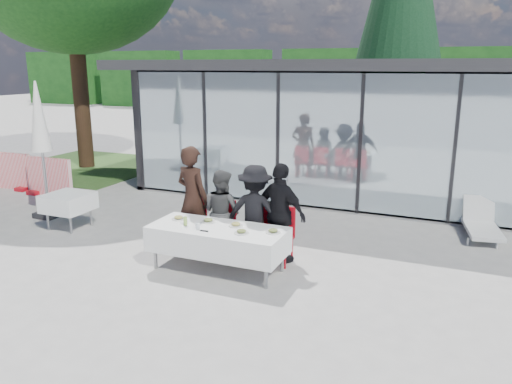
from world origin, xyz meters
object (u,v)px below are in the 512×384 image
diner_chair_b (222,224)px  plate_a (179,218)px  folded_eyeglasses (204,231)px  lounger (481,223)px  plate_c (236,225)px  diner_chair_a (194,220)px  diner_d (281,214)px  diner_c (255,212)px  juice_bottle (185,221)px  spare_table_left (68,202)px  diner_b (222,212)px  dining_table (218,239)px  plate_extra (242,232)px  market_umbrella (40,127)px  diner_a (193,198)px  diner_chair_c (255,229)px  plate_b (208,221)px  plate_d (273,231)px  diner_chair_d (281,232)px

diner_chair_b → plate_a: size_ratio=4.09×
folded_eyeglasses → lounger: folded_eyeglasses is taller
plate_c → diner_chair_a: bearing=152.8°
folded_eyeglasses → diner_d: bearing=47.4°
diner_chair_a → diner_c: diner_c is taller
diner_c → juice_bottle: bearing=38.0°
spare_table_left → diner_b: bearing=-0.3°
dining_table → plate_extra: bearing=-14.7°
diner_b → lounger: bearing=-127.7°
market_umbrella → juice_bottle: bearing=-16.7°
diner_a → diner_chair_c: bearing=-164.4°
diner_chair_c → plate_b: bearing=-137.3°
diner_c → plate_d: size_ratio=7.04×
diner_chair_b → juice_bottle: (-0.24, -0.87, 0.29)m
diner_chair_b → juice_bottle: size_ratio=6.58×
diner_chair_b → diner_a: bearing=-179.0°
diner_b → folded_eyeglasses: size_ratio=11.01×
diner_d → juice_bottle: bearing=51.8°
plate_d → spare_table_left: size_ratio=0.28×
plate_a → diner_d: bearing=20.9°
plate_extra → dining_table: bearing=165.3°
diner_c → juice_bottle: size_ratio=11.31×
diner_a → plate_extra: 1.64m
diner_chair_a → plate_extra: bearing=-32.5°
diner_chair_a → diner_chair_b: (0.59, 0.00, 0.00)m
diner_d → lounger: (3.22, 2.86, -0.61)m
diner_b → plate_b: diner_b is taller
diner_a → plate_d: size_ratio=8.10×
plate_d → diner_c: bearing=132.0°
plate_c → folded_eyeglasses: 0.56m
diner_chair_b → diner_chair_c: same height
plate_a → lounger: plate_a is taller
plate_a → plate_b: same height
diner_chair_b → lounger: 5.20m
diner_a → diner_b: (0.59, 0.00, -0.19)m
folded_eyeglasses → spare_table_left: folded_eyeglasses is taller
juice_bottle → diner_chair_c: bearing=44.5°
diner_d → diner_chair_d: size_ratio=1.79×
diner_chair_b → diner_c: size_ratio=0.58×
diner_chair_b → plate_a: diner_chair_b is taller
diner_chair_b → plate_d: 1.42m
diner_d → diner_chair_d: (0.00, 0.01, -0.33)m
folded_eyeglasses → diner_chair_b: bearing=100.6°
plate_b → plate_c: 0.52m
diner_d → juice_bottle: size_ratio=11.75×
diner_a → diner_b: bearing=-164.9°
spare_table_left → diner_chair_d: bearing=-0.1°
plate_extra → spare_table_left: 4.46m
juice_bottle → plate_b: bearing=48.4°
plate_c → market_umbrella: (-5.15, 1.03, 1.25)m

